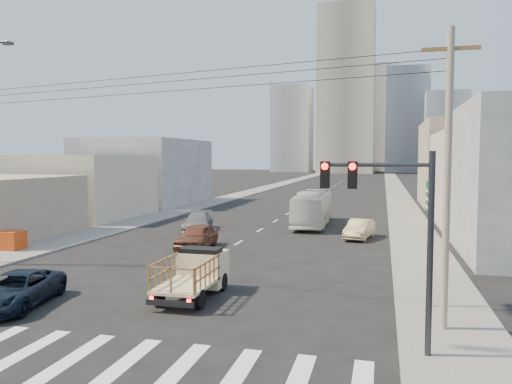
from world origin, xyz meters
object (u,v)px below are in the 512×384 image
at_px(flatbed_pickup, 194,271).
at_px(city_bus, 313,208).
at_px(traffic_signal, 393,218).
at_px(crate_stack, 8,240).
at_px(sedan_brown, 197,237).
at_px(sedan_grey, 198,221).
at_px(navy_pickup, 16,290).
at_px(utility_pole, 447,177).
at_px(sedan_tan, 359,229).
at_px(green_sign, 429,212).

distance_m(flatbed_pickup, city_bus, 23.16).
height_order(traffic_signal, crate_stack, traffic_signal).
height_order(sedan_brown, traffic_signal, traffic_signal).
bearing_deg(sedan_grey, navy_pickup, -102.02).
bearing_deg(crate_stack, utility_pole, -19.27).
relative_size(city_bus, sedan_grey, 2.13).
bearing_deg(utility_pole, sedan_tan, 100.83).
xyz_separation_m(city_bus, green_sign, (7.49, -22.52, 2.28)).
height_order(sedan_brown, sedan_grey, sedan_brown).
distance_m(navy_pickup, green_sign, 16.20).
xyz_separation_m(city_bus, sedan_tan, (4.22, -6.20, -0.78)).
bearing_deg(crate_stack, flatbed_pickup, -24.01).
xyz_separation_m(sedan_grey, green_sign, (15.91, -17.19, 3.03)).
distance_m(sedan_grey, green_sign, 23.61).
bearing_deg(green_sign, flatbed_pickup, -176.55).
xyz_separation_m(green_sign, crate_stack, (-24.16, 6.06, -3.05)).
bearing_deg(crate_stack, sedan_tan, 26.16).
bearing_deg(sedan_tan, flatbed_pickup, -99.18).
bearing_deg(crate_stack, sedan_brown, 18.51).
distance_m(traffic_signal, green_sign, 5.21).
xyz_separation_m(navy_pickup, sedan_tan, (12.22, 19.93, 0.02)).
bearing_deg(green_sign, navy_pickup, -166.90).
height_order(city_bus, traffic_signal, traffic_signal).
distance_m(navy_pickup, traffic_signal, 14.57).
distance_m(city_bus, traffic_signal, 28.32).
xyz_separation_m(traffic_signal, crate_stack, (-22.77, 11.07, -3.39)).
height_order(sedan_grey, utility_pole, utility_pole).
distance_m(city_bus, sedan_tan, 7.54).
height_order(flatbed_pickup, green_sign, green_sign).
relative_size(flatbed_pickup, crate_stack, 2.45).
distance_m(sedan_grey, crate_stack, 13.86).
distance_m(sedan_brown, green_sign, 16.63).
bearing_deg(city_bus, flatbed_pickup, -96.05).
height_order(sedan_tan, green_sign, green_sign).
bearing_deg(sedan_tan, city_bus, 134.70).
bearing_deg(sedan_tan, green_sign, -68.24).
xyz_separation_m(utility_pole, crate_stack, (-24.50, 8.56, -4.50)).
distance_m(navy_pickup, sedan_grey, 20.80).
bearing_deg(sedan_grey, green_sign, -60.38).
bearing_deg(navy_pickup, utility_pole, -6.49).
bearing_deg(traffic_signal, city_bus, 102.48).
relative_size(green_sign, crate_stack, 2.78).
bearing_deg(sedan_tan, traffic_signal, -74.53).
xyz_separation_m(sedan_grey, utility_pole, (16.24, -19.69, 4.47)).
bearing_deg(utility_pole, crate_stack, 160.73).
height_order(navy_pickup, sedan_brown, sedan_brown).
height_order(sedan_tan, crate_stack, sedan_tan).
relative_size(city_bus, traffic_signal, 1.75).
distance_m(sedan_grey, utility_pole, 25.91).
relative_size(city_bus, sedan_tan, 2.53).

